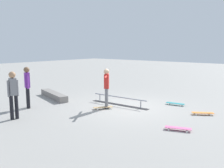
# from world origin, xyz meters

# --- Properties ---
(ground_plane) EXTENTS (60.00, 60.00, 0.00)m
(ground_plane) POSITION_xyz_m (0.00, 0.00, 0.00)
(ground_plane) COLOR gray
(grind_rail) EXTENTS (2.92, 0.37, 0.38)m
(grind_rail) POSITION_xyz_m (0.44, -0.15, 0.16)
(grind_rail) COLOR black
(grind_rail) RESTS_ON ground_plane
(skate_ledge) EXTENTS (2.60, 1.14, 0.29)m
(skate_ledge) POSITION_xyz_m (3.86, 0.78, 0.15)
(skate_ledge) COLOR gray
(skate_ledge) RESTS_ON ground_plane
(skater_main) EXTENTS (0.82, 1.15, 1.66)m
(skater_main) POSITION_xyz_m (0.50, 0.64, 0.97)
(skater_main) COLOR slate
(skater_main) RESTS_ON ground_plane
(skateboard_main) EXTENTS (0.63, 0.77, 0.09)m
(skateboard_main) POSITION_xyz_m (0.51, 0.84, 0.07)
(skateboard_main) COLOR tan
(skateboard_main) RESTS_ON ground_plane
(bystander_purple_shirt) EXTENTS (0.39, 0.28, 1.74)m
(bystander_purple_shirt) POSITION_xyz_m (3.09, 2.69, 0.98)
(bystander_purple_shirt) COLOR black
(bystander_purple_shirt) RESTS_ON ground_plane
(bystander_grey_shirt) EXTENTS (0.25, 0.39, 1.71)m
(bystander_grey_shirt) POSITION_xyz_m (2.04, 3.91, 0.97)
(bystander_grey_shirt) COLOR black
(bystander_grey_shirt) RESTS_ON ground_plane
(loose_skateboard_pink) EXTENTS (0.82, 0.46, 0.09)m
(loose_skateboard_pink) POSITION_xyz_m (-3.01, 1.34, 0.07)
(loose_skateboard_pink) COLOR #E05993
(loose_skateboard_pink) RESTS_ON ground_plane
(loose_skateboard_teal) EXTENTS (0.82, 0.34, 0.09)m
(loose_skateboard_teal) POSITION_xyz_m (-1.52, -1.70, 0.07)
(loose_skateboard_teal) COLOR teal
(loose_skateboard_teal) RESTS_ON ground_plane
(loose_skateboard_orange) EXTENTS (0.78, 0.60, 0.09)m
(loose_skateboard_orange) POSITION_xyz_m (-3.00, -0.90, 0.07)
(loose_skateboard_orange) COLOR orange
(loose_skateboard_orange) RESTS_ON ground_plane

